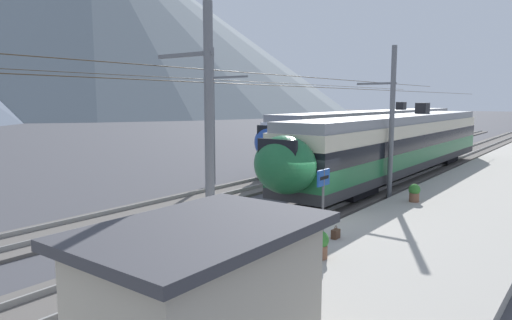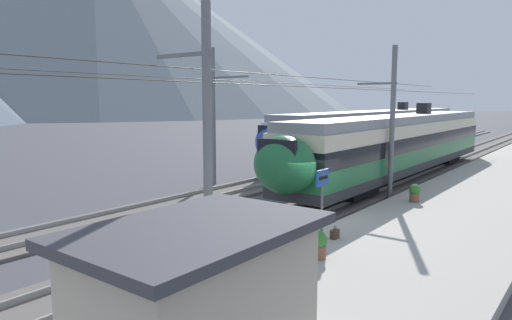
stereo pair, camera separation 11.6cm
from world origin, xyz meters
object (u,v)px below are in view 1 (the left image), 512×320
object	(u,v)px
catenary_mast_mid	(389,120)
potted_plant_platform_edge	(320,243)
passenger_walking	(247,251)
catenary_mast_far_side	(215,113)
platform_sign	(323,189)
handbag_near_sign	(336,234)
train_far_track	(378,130)
handbag_beside_passenger	(273,274)
catenary_mast_west	(206,137)
train_near_platform	(398,143)
platform_shelter	(203,307)
potted_plant_by_shelter	(414,192)

from	to	relation	value
catenary_mast_mid	potted_plant_platform_edge	size ratio (longest dim) A/B	60.32
passenger_walking	catenary_mast_far_side	bearing A→B (deg)	44.58
catenary_mast_far_side	passenger_walking	bearing A→B (deg)	-135.42
platform_sign	handbag_near_sign	bearing A→B (deg)	-26.93
train_far_track	handbag_beside_passenger	bearing A→B (deg)	-162.48
passenger_walking	catenary_mast_west	bearing A→B (deg)	71.99
catenary_mast_far_side	handbag_near_sign	distance (m)	12.91
train_near_platform	handbag_beside_passenger	distance (m)	18.16
handbag_near_sign	train_near_platform	bearing A→B (deg)	12.54
train_near_platform	catenary_mast_west	world-z (taller)	catenary_mast_west
potted_plant_platform_edge	catenary_mast_west	bearing A→B (deg)	138.93
handbag_beside_passenger	train_far_track	bearing A→B (deg)	17.52
handbag_beside_passenger	handbag_near_sign	bearing A→B (deg)	4.78
catenary_mast_mid	platform_shelter	size ratio (longest dim) A/B	12.65
potted_plant_platform_edge	platform_shelter	xyz separation A→B (m)	(-6.21, -1.49, 0.88)
train_near_platform	handbag_beside_passenger	bearing A→B (deg)	-169.16
train_far_track	platform_sign	distance (m)	26.17
handbag_beside_passenger	catenary_mast_far_side	bearing A→B (deg)	47.29
platform_sign	handbag_beside_passenger	bearing A→B (deg)	-170.92
potted_plant_by_shelter	potted_plant_platform_edge	bearing A→B (deg)	-178.25
train_far_track	catenary_mast_far_side	bearing A→B (deg)	173.28
train_near_platform	platform_shelter	size ratio (longest dim) A/B	6.88
catenary_mast_mid	platform_sign	world-z (taller)	catenary_mast_mid
train_far_track	platform_shelter	world-z (taller)	train_far_track
potted_plant_platform_edge	handbag_beside_passenger	bearing A→B (deg)	175.37
train_near_platform	potted_plant_platform_edge	world-z (taller)	train_near_platform
passenger_walking	potted_plant_platform_edge	world-z (taller)	passenger_walking
platform_sign	potted_plant_platform_edge	bearing A→B (deg)	-153.88
platform_sign	handbag_near_sign	distance (m)	1.58
train_near_platform	platform_sign	bearing A→B (deg)	-168.73
potted_plant_platform_edge	platform_shelter	distance (m)	6.45
handbag_near_sign	potted_plant_by_shelter	bearing A→B (deg)	-1.89
train_near_platform	catenary_mast_mid	distance (m)	5.94
passenger_walking	potted_plant_platform_edge	bearing A→B (deg)	-5.20
train_far_track	platform_sign	world-z (taller)	train_far_track
catenary_mast_far_side	platform_shelter	world-z (taller)	catenary_mast_far_side
catenary_mast_west	platform_shelter	xyz separation A→B (m)	(-3.86, -3.55, -2.12)
platform_shelter	catenary_mast_mid	bearing A→B (deg)	12.19
train_far_track	handbag_beside_passenger	size ratio (longest dim) A/B	85.20
train_far_track	handbag_near_sign	size ratio (longest dim) A/B	75.85
passenger_walking	platform_shelter	bearing A→B (deg)	-151.75
handbag_near_sign	handbag_beside_passenger	bearing A→B (deg)	-175.22
potted_plant_platform_edge	train_near_platform	bearing A→B (deg)	12.77
handbag_near_sign	potted_plant_by_shelter	size ratio (longest dim) A/B	0.54
catenary_mast_west	catenary_mast_far_side	size ratio (longest dim) A/B	1.00
handbag_near_sign	platform_shelter	distance (m)	8.46
handbag_beside_passenger	platform_shelter	bearing A→B (deg)	-158.39
handbag_near_sign	platform_shelter	size ratio (longest dim) A/B	0.11
handbag_beside_passenger	catenary_mast_mid	bearing A→B (deg)	8.77
handbag_beside_passenger	potted_plant_by_shelter	distance (m)	10.82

